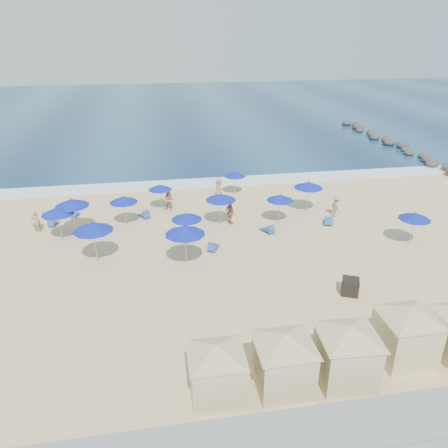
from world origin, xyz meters
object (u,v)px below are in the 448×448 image
Objects in this scene: umbrella_5 at (187,216)px; umbrella_7 at (221,197)px; cabana_0 at (216,364)px; umbrella_1 at (72,203)px; umbrella_10 at (309,185)px; beachgoer_2 at (230,213)px; rock_jetty at (394,144)px; umbrella_3 at (93,227)px; beachgoer_3 at (336,206)px; umbrella_6 at (185,230)px; trash_bin at (350,287)px; beachgoer_4 at (219,189)px; umbrella_9 at (235,174)px; umbrella_8 at (280,198)px; cabana_1 at (284,354)px; umbrella_2 at (124,199)px; umbrella_11 at (415,216)px; beachgoer_1 at (169,200)px; beachgoer_0 at (36,222)px; cabana_3 at (407,326)px; umbrella_0 at (57,211)px; umbrella_4 at (160,187)px.

umbrella_5 is 0.92× the size of umbrella_7.
cabana_0 reaches higher than umbrella_1.
umbrella_10 is 6.54m from beachgoer_2.
umbrella_10 is (-17.19, -17.53, 1.84)m from rock_jetty.
beachgoer_3 is (17.14, 4.18, -1.54)m from umbrella_3.
umbrella_5 is 2.90m from umbrella_6.
trash_bin is 18.73m from umbrella_1.
beachgoer_4 reaches higher than rock_jetty.
umbrella_7 is (8.34, 4.10, -0.19)m from umbrella_3.
umbrella_8 is at bearing -72.12° from umbrella_9.
cabana_1 is at bearing -58.12° from umbrella_1.
umbrella_2 is 0.85× the size of umbrella_6.
umbrella_11 is (6.42, 4.82, 1.61)m from trash_bin.
beachgoer_3 is (12.32, -3.33, -0.04)m from beachgoer_1.
umbrella_11 is 25.44m from beachgoer_0.
beachgoer_4 is at bearing 87.59° from cabana_1.
beachgoer_0 is at bearing 120.84° from cabana_0.
umbrella_3 is 1.66× the size of beachgoer_3.
cabana_0 is at bearing -127.83° from rock_jetty.
umbrella_10 reaches higher than beachgoer_0.
cabana_0 reaches higher than umbrella_11.
beachgoer_2 is (-4.73, 15.19, -0.79)m from cabana_3.
umbrella_7 is at bearing -141.99° from rock_jetty.
umbrella_11 is 12.34m from beachgoer_2.
beachgoer_3 is at bearing 1.91° from umbrella_0.
umbrella_8 is at bearing -136.02° from rock_jetty.
umbrella_8 is 8.71m from beachgoer_1.
umbrella_0 is 15.25m from umbrella_8.
beachgoer_0 is (-10.17, 3.65, -1.21)m from umbrella_5.
trash_bin is 11.61m from umbrella_10.
trash_bin is 9.72m from umbrella_6.
umbrella_0 is 1.40× the size of beachgoer_4.
rock_jetty is 41.11m from beachgoer_0.
cabana_3 is 2.68× the size of beachgoer_4.
umbrella_3 reaches higher than umbrella_1.
cabana_3 is 20.34m from umbrella_2.
rock_jetty is 34.46m from umbrella_5.
beachgoer_3 is at bearing -0.60° from umbrella_1.
cabana_3 reaches higher than beachgoer_1.
umbrella_8 is (8.41, -4.09, 0.13)m from umbrella_4.
trash_bin is 16.48m from umbrella_9.
umbrella_5 is at bearing -77.17° from umbrella_4.
cabana_1 is at bearing -79.17° from umbrella_5.
umbrella_11 is 17.61m from beachgoer_1.
umbrella_1 is 10.17m from umbrella_7.
umbrella_0 is at bearing -151.02° from rock_jetty.
umbrella_3 is at bearing 124.93° from cabana_1.
umbrella_3 is at bearing -118.09° from umbrella_4.
trash_bin is at bearing 5.28° from beachgoer_4.
umbrella_10 is at bearing 10.96° from umbrella_7.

